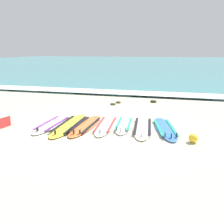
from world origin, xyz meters
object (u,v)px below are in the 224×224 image
surfboard_3 (106,125)px  cooler_box (1,121)px  surfboard_1 (69,125)px  surfboard_4 (124,125)px  surfboard_0 (52,124)px  surfboard_6 (165,128)px  beach_ball (193,138)px  surfboard_2 (86,125)px  surfboard_5 (143,127)px

surfboard_3 → cooler_box: size_ratio=4.27×
cooler_box → surfboard_1: bearing=15.9°
surfboard_3 → surfboard_4: 0.57m
surfboard_0 → cooler_box: 1.54m
surfboard_6 → beach_ball: (0.73, -0.88, 0.08)m
surfboard_0 → surfboard_1: same height
surfboard_1 → beach_ball: size_ratio=10.57×
surfboard_2 → beach_ball: beach_ball is taller
surfboard_4 → beach_ball: beach_ball is taller
surfboard_3 → surfboard_5: size_ratio=0.94×
surfboard_2 → surfboard_6: size_ratio=0.99×
beach_ball → surfboard_4: bearing=154.8°
surfboard_4 → surfboard_5: bearing=-8.9°
surfboard_3 → cooler_box: (-3.10, -0.82, 0.16)m
surfboard_3 → surfboard_6: bearing=4.0°
cooler_box → surfboard_6: bearing=10.9°
surfboard_0 → surfboard_5: same height
cooler_box → beach_ball: size_ratio=2.17×
surfboard_4 → beach_ball: size_ratio=8.21×
surfboard_5 → surfboard_2: bearing=-171.2°
surfboard_5 → cooler_box: bearing=-167.9°
surfboard_6 → surfboard_3: bearing=-176.0°
surfboard_3 → surfboard_4: bearing=18.1°
surfboard_1 → surfboard_4: bearing=14.7°
beach_ball → surfboard_1: bearing=172.1°
surfboard_2 → surfboard_5: bearing=8.8°
surfboard_2 → surfboard_4: 1.19m
surfboard_3 → surfboard_4: size_ratio=1.13×
beach_ball → surfboard_0: bearing=173.6°
surfboard_1 → surfboard_4: (1.64, 0.43, 0.00)m
surfboard_2 → surfboard_4: same height
surfboard_0 → surfboard_2: bearing=5.5°
surfboard_1 → surfboard_3: 1.13m
surfboard_2 → cooler_box: 2.59m
surfboard_1 → beach_ball: (3.63, -0.50, 0.08)m
surfboard_5 → surfboard_3: bearing=-175.8°
surfboard_1 → cooler_box: 2.08m
surfboard_0 → surfboard_1: (0.57, 0.03, -0.00)m
surfboard_5 → cooler_box: size_ratio=4.56×
surfboard_1 → surfboard_3: bearing=13.0°
surfboard_5 → surfboard_6: bearing=3.5°
surfboard_1 → surfboard_3: same height
surfboard_2 → surfboard_4: (1.14, 0.36, 0.00)m
surfboard_6 → beach_ball: 1.14m
surfboard_6 → beach_ball: size_ratio=9.72×
surfboard_0 → beach_ball: beach_ball is taller
surfboard_2 → surfboard_3: same height
surfboard_2 → surfboard_3: 0.62m
surfboard_0 → surfboard_2: size_ratio=0.94×
surfboard_0 → surfboard_5: bearing=7.5°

